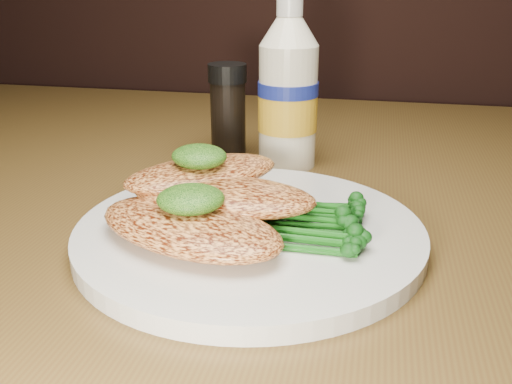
# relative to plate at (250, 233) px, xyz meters

# --- Properties ---
(plate) EXTENTS (0.29, 0.29, 0.02)m
(plate) POSITION_rel_plate_xyz_m (0.00, 0.00, 0.00)
(plate) COLOR silver
(plate) RESTS_ON dining_table
(chicken_front) EXTENTS (0.19, 0.14, 0.03)m
(chicken_front) POSITION_rel_plate_xyz_m (-0.04, -0.04, 0.02)
(chicken_front) COLOR #F69C4E
(chicken_front) RESTS_ON plate
(chicken_mid) EXTENTS (0.17, 0.09, 0.02)m
(chicken_mid) POSITION_rel_plate_xyz_m (-0.03, 0.01, 0.03)
(chicken_mid) COLOR #F69C4E
(chicken_mid) RESTS_ON plate
(chicken_back) EXTENTS (0.16, 0.15, 0.02)m
(chicken_back) POSITION_rel_plate_xyz_m (-0.05, 0.04, 0.04)
(chicken_back) COLOR #F69C4E
(chicken_back) RESTS_ON plate
(pesto_front) EXTENTS (0.07, 0.06, 0.02)m
(pesto_front) POSITION_rel_plate_xyz_m (-0.04, -0.03, 0.04)
(pesto_front) COLOR black
(pesto_front) RESTS_ON chicken_front
(pesto_back) EXTENTS (0.06, 0.06, 0.02)m
(pesto_back) POSITION_rel_plate_xyz_m (-0.05, 0.03, 0.05)
(pesto_back) COLOR black
(pesto_back) RESTS_ON chicken_back
(broccolini_bundle) EXTENTS (0.14, 0.11, 0.02)m
(broccolini_bundle) POSITION_rel_plate_xyz_m (0.04, 0.00, 0.02)
(broccolini_bundle) COLOR #155813
(broccolini_bundle) RESTS_ON plate
(mayo_bottle) EXTENTS (0.09, 0.09, 0.19)m
(mayo_bottle) POSITION_rel_plate_xyz_m (-0.00, 0.21, 0.09)
(mayo_bottle) COLOR white
(mayo_bottle) RESTS_ON dining_table
(pepper_grinder) EXTENTS (0.06, 0.06, 0.11)m
(pepper_grinder) POSITION_rel_plate_xyz_m (-0.08, 0.23, 0.05)
(pepper_grinder) COLOR black
(pepper_grinder) RESTS_ON dining_table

